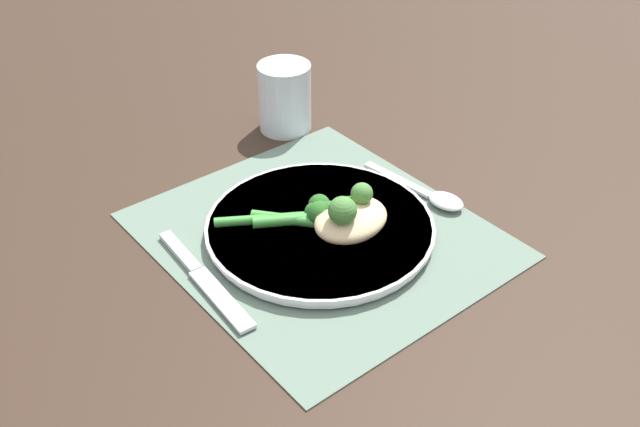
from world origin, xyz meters
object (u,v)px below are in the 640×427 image
object	(u,v)px
knife	(202,277)
water_glass	(285,97)
spoon	(435,196)
plate	(320,228)
broccoli_stalk_left	(318,218)
chicken_fillet	(351,219)
broccoli_stalk_right	(341,212)
broccoli_stalk_rear	(307,212)

from	to	relation	value
knife	water_glass	size ratio (longest dim) A/B	1.96
spoon	water_glass	distance (m)	0.28
spoon	knife	bearing A→B (deg)	-16.18
plate	knife	size ratio (longest dim) A/B	1.39
broccoli_stalk_left	knife	xyz separation A→B (m)	(0.02, 0.15, -0.02)
plate	chicken_fillet	distance (m)	0.04
chicken_fillet	water_glass	distance (m)	0.29
plate	knife	bearing A→B (deg)	83.33
broccoli_stalk_right	broccoli_stalk_rear	size ratio (longest dim) A/B	1.00
broccoli_stalk_right	knife	size ratio (longest dim) A/B	0.66
broccoli_stalk_right	water_glass	xyz separation A→B (m)	(0.25, -0.10, 0.02)
chicken_fillet	broccoli_stalk_right	size ratio (longest dim) A/B	0.83
broccoli_stalk_right	spoon	distance (m)	0.14
broccoli_stalk_right	broccoli_stalk_rear	world-z (taller)	broccoli_stalk_right
broccoli_stalk_right	broccoli_stalk_left	distance (m)	0.03
broccoli_stalk_left	knife	bearing A→B (deg)	-46.72
broccoli_stalk_rear	water_glass	world-z (taller)	water_glass
water_glass	chicken_fillet	bearing A→B (deg)	158.34
broccoli_stalk_left	broccoli_stalk_rear	xyz separation A→B (m)	(0.02, 0.00, -0.00)
broccoli_stalk_right	chicken_fillet	bearing A→B (deg)	21.63
spoon	broccoli_stalk_left	bearing A→B (deg)	-18.58
water_glass	spoon	bearing A→B (deg)	-173.49
broccoli_stalk_right	plate	bearing A→B (deg)	-82.98
chicken_fillet	water_glass	world-z (taller)	water_glass
broccoli_stalk_rear	water_glass	xyz separation A→B (m)	(0.22, -0.13, 0.02)
broccoli_stalk_left	broccoli_stalk_rear	world-z (taller)	same
water_glass	plate	bearing A→B (deg)	151.84
water_glass	broccoli_stalk_left	bearing A→B (deg)	151.15
plate	spoon	world-z (taller)	plate
broccoli_stalk_rear	spoon	size ratio (longest dim) A/B	0.81
chicken_fillet	spoon	world-z (taller)	chicken_fillet
chicken_fillet	spoon	distance (m)	0.14
chicken_fillet	plate	bearing A→B (deg)	31.42
chicken_fillet	broccoli_stalk_rear	bearing A→B (deg)	30.35
spoon	broccoli_stalk_right	bearing A→B (deg)	-17.45
knife	broccoli_stalk_rear	bearing A→B (deg)	-177.32
broccoli_stalk_rear	knife	size ratio (longest dim) A/B	0.65
chicken_fillet	water_glass	xyz separation A→B (m)	(0.27, -0.11, 0.02)
broccoli_stalk_right	broccoli_stalk_left	world-z (taller)	broccoli_stalk_right
chicken_fillet	spoon	bearing A→B (deg)	-92.23
knife	water_glass	bearing A→B (deg)	-137.92
plate	broccoli_stalk_right	world-z (taller)	broccoli_stalk_right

